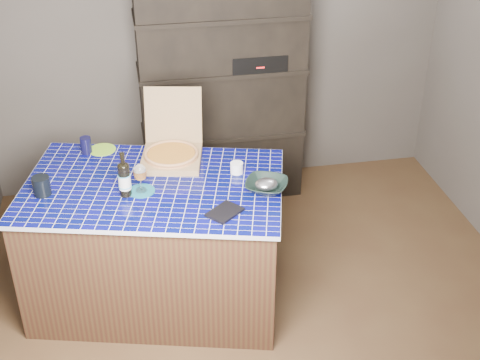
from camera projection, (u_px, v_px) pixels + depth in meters
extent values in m
plane|color=#4E3921|center=(263.00, 316.00, 4.14)|extent=(3.50, 3.50, 0.00)
plane|color=#514C46|center=(216.00, 31.00, 4.98)|extent=(3.50, 0.00, 3.50)
cube|color=black|center=(221.00, 86.00, 4.97)|extent=(1.20, 0.40, 1.80)
cube|color=black|center=(256.00, 58.00, 4.85)|extent=(0.40, 0.32, 0.12)
cube|color=#44301A|center=(157.00, 244.00, 4.12)|extent=(1.65, 1.26, 0.80)
cube|color=#040A44|center=(153.00, 186.00, 3.91)|extent=(1.70, 1.30, 0.03)
cube|color=#98824E|center=(171.00, 159.00, 4.13)|extent=(0.42, 0.42, 0.04)
cube|color=#98824E|center=(173.00, 115.00, 4.21)|extent=(0.37, 0.15, 0.35)
cylinder|color=#B17849|center=(171.00, 155.00, 4.11)|extent=(0.33, 0.33, 0.01)
cylinder|color=maroon|center=(171.00, 154.00, 4.11)|extent=(0.29, 0.29, 0.01)
torus|color=#B17849|center=(171.00, 153.00, 4.10)|extent=(0.34, 0.34, 0.02)
cylinder|color=black|center=(125.00, 181.00, 3.76)|extent=(0.07, 0.07, 0.19)
ellipsoid|color=black|center=(123.00, 166.00, 3.71)|extent=(0.07, 0.07, 0.04)
cylinder|color=black|center=(122.00, 159.00, 3.68)|extent=(0.03, 0.03, 0.08)
cylinder|color=silver|center=(125.00, 182.00, 3.76)|extent=(0.07, 0.07, 0.09)
cylinder|color=#3E9DD3|center=(125.00, 186.00, 3.77)|extent=(0.07, 0.07, 0.01)
cylinder|color=#3E9DD3|center=(124.00, 175.00, 3.74)|extent=(0.07, 0.07, 0.01)
cylinder|color=#155D70|center=(142.00, 191.00, 3.83)|extent=(0.15, 0.15, 0.01)
cylinder|color=white|center=(142.00, 190.00, 3.83)|extent=(0.07, 0.07, 0.00)
cylinder|color=white|center=(141.00, 184.00, 3.81)|extent=(0.01, 0.01, 0.07)
ellipsoid|color=white|center=(140.00, 172.00, 3.77)|extent=(0.08, 0.08, 0.10)
cylinder|color=orange|center=(140.00, 174.00, 3.78)|extent=(0.06, 0.06, 0.05)
cylinder|color=white|center=(140.00, 169.00, 3.76)|extent=(0.07, 0.07, 0.02)
cylinder|color=black|center=(41.00, 186.00, 3.78)|extent=(0.10, 0.10, 0.11)
cube|color=black|center=(225.00, 212.00, 3.64)|extent=(0.23, 0.22, 0.01)
imported|color=black|center=(266.00, 186.00, 3.83)|extent=(0.32, 0.32, 0.06)
ellipsoid|color=#A5A7B0|center=(266.00, 184.00, 3.83)|extent=(0.14, 0.11, 0.06)
cylinder|color=white|center=(237.00, 168.00, 4.00)|extent=(0.08, 0.08, 0.07)
cylinder|color=black|center=(86.00, 145.00, 4.21)|extent=(0.07, 0.07, 0.11)
cylinder|color=#85C72A|center=(102.00, 150.00, 4.27)|extent=(0.17, 0.17, 0.01)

